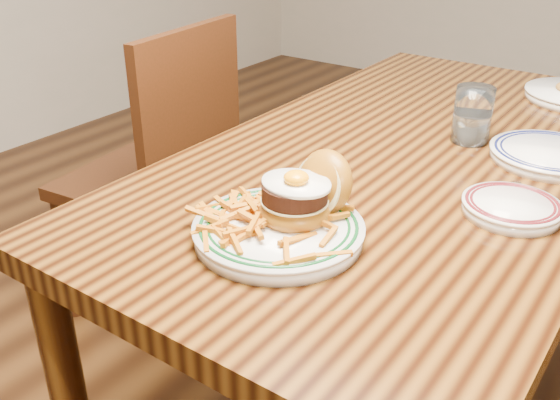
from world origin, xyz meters
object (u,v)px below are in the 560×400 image
Objects in this scene: side_plate at (512,207)px; chair_left at (162,171)px; table at (413,184)px; main_plate at (286,216)px.

chair_left is at bearing -169.21° from side_plate.
side_plate reaches higher than table.
chair_left is 5.07× the size of side_plate.
table is 0.51m from main_plate.
table is 5.21× the size of main_plate.
table is 1.69× the size of chair_left.
main_plate is at bearing -115.36° from side_plate.
side_plate is (0.27, -0.19, 0.10)m from table.
main_plate is at bearing -36.01° from chair_left.
chair_left is at bearing -176.37° from table.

